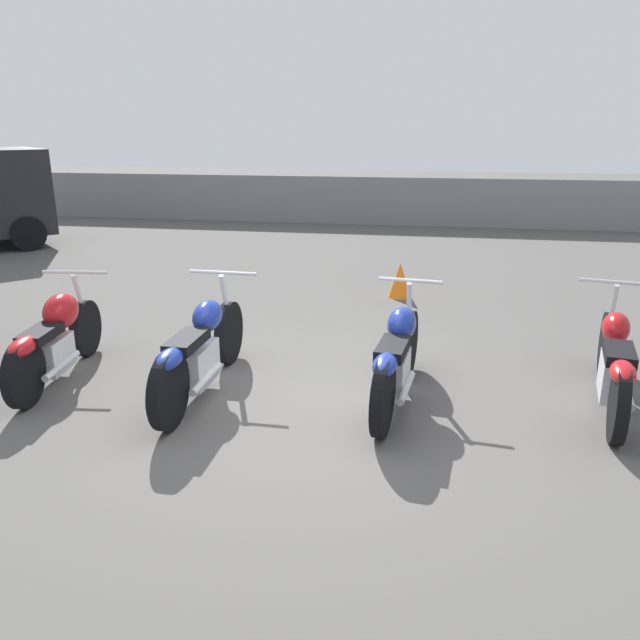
% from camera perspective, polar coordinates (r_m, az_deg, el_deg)
% --- Properties ---
extents(ground_plane, '(60.00, 60.00, 0.00)m').
position_cam_1_polar(ground_plane, '(5.81, -1.08, -8.01)').
color(ground_plane, '#514F4C').
extents(fence_back, '(40.00, 0.04, 1.21)m').
position_cam_1_polar(fence_back, '(16.18, 6.34, 10.72)').
color(fence_back, gray).
rests_on(fence_back, ground_plane).
extents(motorcycle_slot_1, '(0.71, 1.98, 1.00)m').
position_cam_1_polar(motorcycle_slot_1, '(6.81, -23.03, -1.49)').
color(motorcycle_slot_1, black).
rests_on(motorcycle_slot_1, ground_plane).
extents(motorcycle_slot_2, '(0.72, 2.25, 1.05)m').
position_cam_1_polar(motorcycle_slot_2, '(6.05, -10.89, -2.72)').
color(motorcycle_slot_2, black).
rests_on(motorcycle_slot_2, ground_plane).
extents(motorcycle_slot_3, '(0.63, 2.06, 1.05)m').
position_cam_1_polar(motorcycle_slot_3, '(5.78, 7.06, -3.47)').
color(motorcycle_slot_3, black).
rests_on(motorcycle_slot_3, ground_plane).
extents(motorcycle_slot_4, '(0.74, 2.20, 1.02)m').
position_cam_1_polar(motorcycle_slot_4, '(6.28, 25.30, -3.61)').
color(motorcycle_slot_4, black).
rests_on(motorcycle_slot_4, ground_plane).
extents(traffic_cone_near, '(0.35, 0.35, 0.52)m').
position_cam_1_polar(traffic_cone_near, '(9.43, 7.32, 3.64)').
color(traffic_cone_near, orange).
rests_on(traffic_cone_near, ground_plane).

